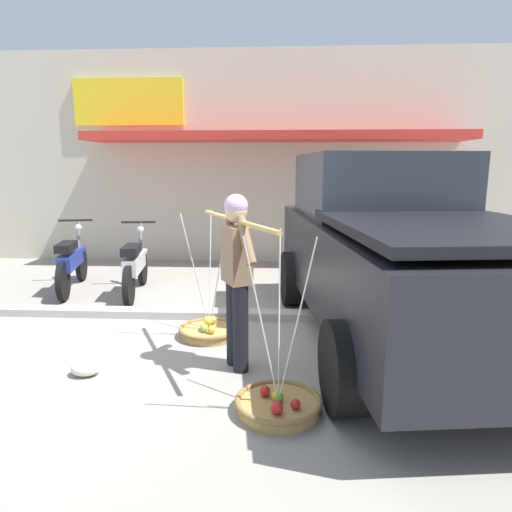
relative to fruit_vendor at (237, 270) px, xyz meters
name	(u,v)px	position (x,y,z in m)	size (l,w,h in m)	color
ground_plane	(193,337)	(-0.59, 0.76, -0.98)	(90.00, 90.00, 0.00)	gray
sidewalk_curb	(203,314)	(-0.59, 1.46, -0.93)	(20.00, 0.24, 0.10)	#AEA89C
fruit_vendor	(237,270)	(0.00, 0.00, 0.00)	(0.86, 1.64, 1.70)	black
fruit_basket_left_side	(278,403)	(0.41, -0.81, -0.91)	(0.71, 0.71, 1.45)	#B2894C
fruit_basket_right_side	(209,330)	(-0.41, 0.81, -0.90)	(0.71, 0.71, 1.45)	#B2894C
motorcycle_nearest_shop	(72,263)	(-2.89, 2.67, -0.53)	(0.59, 1.80, 1.09)	black
motorcycle_second_in_row	(135,266)	(-1.81, 2.48, -0.53)	(0.54, 1.81, 1.09)	black
parked_truck	(393,249)	(1.67, 0.93, 0.05)	(2.58, 4.89, 2.10)	black
storefront_building	(277,160)	(0.29, 7.59, 1.12)	(13.00, 6.00, 4.20)	beige
plastic_litter_bag	(86,368)	(-1.42, -0.26, -0.91)	(0.28, 0.22, 0.14)	silver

